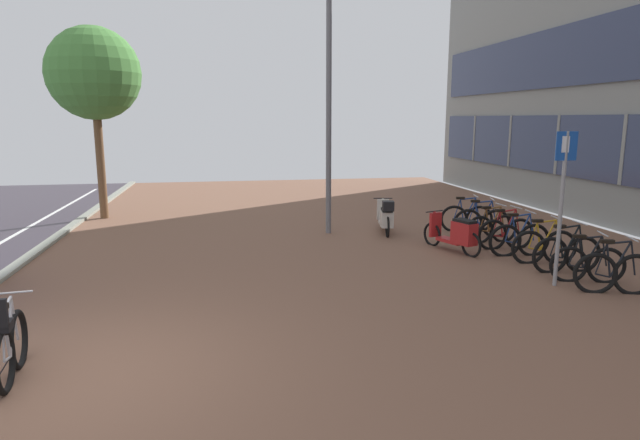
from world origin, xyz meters
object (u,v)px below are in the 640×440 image
(bicycle_rack_03, at_px, (544,247))
(parking_sign, at_px, (562,193))
(bicycle_rack_08, at_px, (466,218))
(scooter_mid, at_px, (386,217))
(lamp_post, at_px, (329,96))
(bicycle_rack_01, at_px, (587,264))
(bicycle_rack_04, at_px, (519,240))
(scooter_near, at_px, (456,234))
(bicycle_rack_05, at_px, (506,234))
(bicycle_rack_06, at_px, (492,228))
(bicycle_rack_07, at_px, (482,223))
(street_tree, at_px, (94,74))
(bicycle_foreground, at_px, (6,347))
(bicycle_rack_00, at_px, (615,273))
(bicycle_rack_02, at_px, (567,254))

(bicycle_rack_03, xyz_separation_m, parking_sign, (-0.68, -1.43, 1.34))
(bicycle_rack_08, relative_size, scooter_mid, 0.75)
(bicycle_rack_03, distance_m, lamp_post, 6.26)
(bicycle_rack_01, relative_size, bicycle_rack_04, 0.94)
(bicycle_rack_08, relative_size, scooter_near, 0.80)
(bicycle_rack_05, distance_m, bicycle_rack_06, 0.67)
(bicycle_rack_07, bearing_deg, scooter_mid, 161.04)
(bicycle_rack_05, bearing_deg, bicycle_rack_01, -86.89)
(street_tree, bearing_deg, bicycle_rack_07, -23.77)
(bicycle_foreground, bearing_deg, bicycle_rack_05, 28.56)
(bicycle_rack_00, relative_size, bicycle_rack_03, 0.98)
(scooter_mid, bearing_deg, bicycle_foreground, -133.74)
(bicycle_rack_08, bearing_deg, lamp_post, 173.17)
(bicycle_rack_01, bearing_deg, bicycle_rack_03, 91.05)
(bicycle_rack_00, xyz_separation_m, bicycle_rack_08, (-0.21, 5.34, -0.01))
(bicycle_rack_07, height_order, parking_sign, parking_sign)
(bicycle_rack_05, height_order, street_tree, street_tree)
(bicycle_rack_08, distance_m, lamp_post, 4.90)
(street_tree, bearing_deg, scooter_mid, -25.15)
(bicycle_rack_00, relative_size, bicycle_rack_01, 1.03)
(bicycle_foreground, height_order, parking_sign, parking_sign)
(scooter_mid, height_order, lamp_post, lamp_post)
(bicycle_rack_00, relative_size, bicycle_rack_08, 0.99)
(bicycle_rack_08, bearing_deg, scooter_near, -120.59)
(bicycle_rack_08, xyz_separation_m, scooter_near, (-1.25, -2.11, 0.07))
(bicycle_rack_03, xyz_separation_m, bicycle_rack_08, (-0.15, 3.34, -0.00))
(bicycle_rack_05, relative_size, street_tree, 0.25)
(bicycle_rack_03, bearing_deg, bicycle_rack_01, -88.95)
(bicycle_rack_04, bearing_deg, bicycle_rack_05, 85.55)
(bicycle_rack_07, distance_m, lamp_post, 5.08)
(scooter_mid, bearing_deg, street_tree, 154.85)
(street_tree, bearing_deg, bicycle_rack_08, -20.72)
(bicycle_rack_00, relative_size, bicycle_rack_07, 0.97)
(bicycle_foreground, bearing_deg, bicycle_rack_07, 34.53)
(bicycle_rack_08, height_order, lamp_post, lamp_post)
(bicycle_rack_07, relative_size, scooter_mid, 0.77)
(bicycle_rack_02, relative_size, bicycle_rack_08, 1.04)
(bicycle_rack_04, relative_size, scooter_near, 0.81)
(bicycle_rack_00, xyz_separation_m, lamp_post, (-3.89, 5.78, 3.19))
(bicycle_rack_02, height_order, bicycle_rack_05, bicycle_rack_02)
(bicycle_rack_07, bearing_deg, bicycle_foreground, -145.47)
(bicycle_rack_02, distance_m, bicycle_rack_06, 2.68)
(bicycle_rack_07, xyz_separation_m, parking_sign, (-0.63, -4.10, 1.34))
(bicycle_rack_02, bearing_deg, bicycle_foreground, -162.59)
(scooter_mid, bearing_deg, bicycle_rack_01, -63.61)
(bicycle_foreground, height_order, bicycle_rack_00, bicycle_foreground)
(bicycle_rack_01, xyz_separation_m, bicycle_rack_04, (-0.20, 2.00, 0.02))
(bicycle_rack_01, height_order, bicycle_rack_02, bicycle_rack_02)
(bicycle_rack_00, xyz_separation_m, bicycle_rack_07, (-0.10, 4.67, -0.00))
(bicycle_rack_02, distance_m, scooter_near, 2.39)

